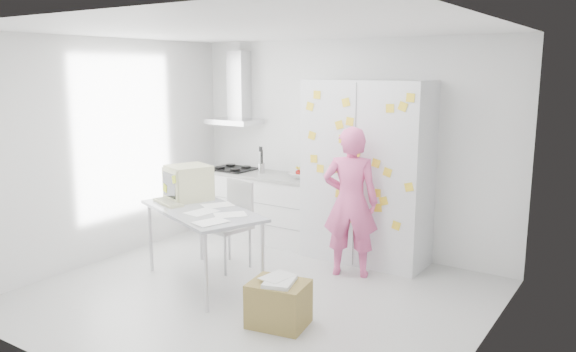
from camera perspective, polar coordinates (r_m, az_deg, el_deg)
The scene contains 10 objects.
floor at distance 6.00m, azimuth -3.40°, elevation -12.12°, with size 4.50×4.00×0.02m, color silver.
walls at distance 6.19m, azimuth 0.46°, elevation 1.75°, with size 4.52×4.01×2.70m.
ceiling at distance 5.54m, azimuth -3.73°, elevation 14.67°, with size 4.50×4.00×0.02m, color white.
counter_run at distance 7.83m, azimuth -2.97°, elevation -2.90°, with size 1.84×0.63×1.28m.
range_hood at distance 8.00m, azimuth -5.12°, elevation 8.14°, with size 0.70×0.48×1.01m.
tall_cabinet at distance 6.84m, azimuth 8.01°, elevation 0.39°, with size 1.50×0.68×2.20m.
person at distance 6.35m, azimuth 6.36°, elevation -2.64°, with size 0.62×0.41×1.71m, color pink.
desk at distance 6.41m, azimuth -9.67°, elevation -1.84°, with size 1.73×1.29×1.24m.
chair at distance 6.69m, azimuth -5.69°, elevation -4.34°, with size 0.54×0.54×1.03m.
cardboard_box at distance 5.28m, azimuth -0.96°, elevation -12.77°, with size 0.58×0.50×0.45m.
Camera 1 is at (3.34, -4.40, 2.33)m, focal length 35.00 mm.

